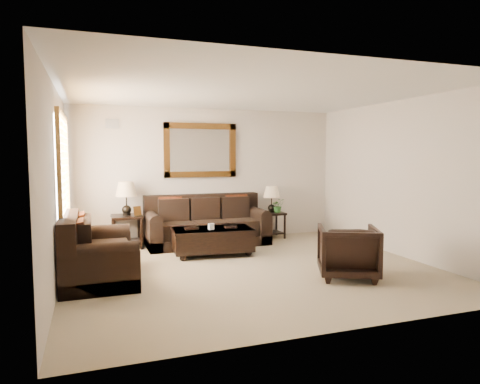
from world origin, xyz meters
name	(u,v)px	position (x,y,z in m)	size (l,w,h in m)	color
room	(252,182)	(0.00, 0.00, 1.35)	(5.51, 5.01, 2.71)	gray
window	(63,169)	(-2.70, 0.90, 1.55)	(0.07, 1.96, 1.66)	white
mirror	(200,150)	(-0.19, 2.47, 1.85)	(1.50, 0.06, 1.10)	#43220D
air_vent	(112,124)	(-1.90, 2.48, 2.35)	(0.25, 0.02, 0.18)	#999999
sofa	(206,226)	(-0.19, 2.04, 0.35)	(2.35, 1.01, 0.96)	black
loveseat	(94,256)	(-2.30, 0.18, 0.34)	(0.98, 1.66, 0.93)	black
end_table_left	(127,205)	(-1.69, 2.17, 0.82)	(0.57, 0.57, 1.26)	black
end_table_right	(272,204)	(1.29, 2.21, 0.72)	(0.50, 0.50, 1.10)	black
coffee_table	(213,238)	(-0.32, 1.09, 0.29)	(1.45, 0.86, 0.59)	black
armchair	(348,249)	(1.14, -0.89, 0.41)	(0.80, 0.75, 0.83)	black
potted_plant	(278,207)	(1.40, 2.12, 0.66)	(0.26, 0.29, 0.23)	#25531C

